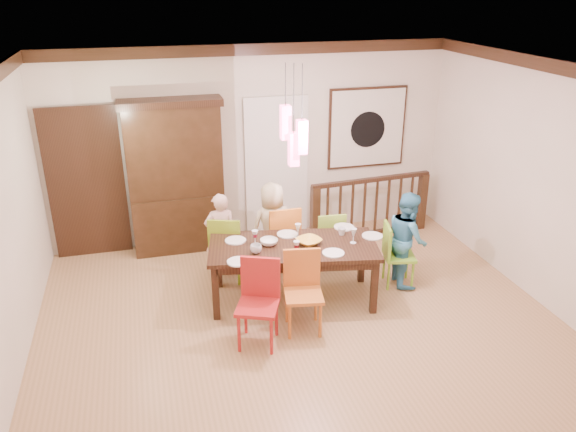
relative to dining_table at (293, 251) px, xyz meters
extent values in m
plane|color=#A78051|center=(-0.06, -0.45, -0.66)|extent=(6.00, 6.00, 0.00)
plane|color=white|center=(-0.06, -0.45, 2.24)|extent=(6.00, 6.00, 0.00)
plane|color=beige|center=(-0.06, 2.05, 0.79)|extent=(6.00, 0.00, 6.00)
plane|color=beige|center=(-3.06, -0.45, 0.79)|extent=(0.00, 5.00, 5.00)
plane|color=beige|center=(2.94, -0.45, 0.79)|extent=(0.00, 5.00, 5.00)
cube|color=black|center=(-2.46, 2.00, 0.39)|extent=(1.04, 0.07, 2.24)
cube|color=silver|center=(0.29, 2.02, 0.39)|extent=(0.97, 0.05, 2.22)
cube|color=black|center=(1.74, 2.02, 0.94)|extent=(1.25, 0.04, 1.25)
cube|color=silver|center=(1.74, 2.00, 0.94)|extent=(1.18, 0.02, 1.18)
cylinder|color=black|center=(1.74, 1.98, 0.92)|extent=(0.56, 0.01, 0.56)
cube|color=#FD4C83|center=(-0.08, 0.05, 1.59)|extent=(0.11, 0.11, 0.38)
cylinder|color=black|center=(-0.08, 0.05, 2.01)|extent=(0.01, 0.01, 0.46)
cube|color=#FD4C83|center=(0.08, -0.05, 1.44)|extent=(0.11, 0.11, 0.38)
cylinder|color=black|center=(0.08, -0.05, 1.93)|extent=(0.01, 0.01, 0.61)
cube|color=#FD4C83|center=(0.00, 0.00, 1.29)|extent=(0.11, 0.11, 0.38)
cylinder|color=black|center=(0.00, 0.00, 1.86)|extent=(0.01, 0.01, 0.76)
cube|color=black|center=(0.00, 0.00, 0.06)|extent=(2.17, 1.29, 0.05)
cube|color=black|center=(-0.94, 0.38, -0.31)|extent=(0.09, 0.09, 0.70)
cube|color=black|center=(0.94, 0.38, -0.31)|extent=(0.09, 0.09, 0.70)
cube|color=black|center=(-0.94, -0.38, -0.31)|extent=(0.09, 0.09, 0.70)
cube|color=black|center=(0.94, -0.38, -0.31)|extent=(0.09, 0.09, 0.70)
cube|color=black|center=(0.00, 0.40, -0.01)|extent=(1.81, 0.38, 0.10)
cube|color=black|center=(0.00, -0.40, -0.01)|extent=(1.81, 0.38, 0.10)
cube|color=olive|center=(-0.69, 0.73, -0.22)|extent=(0.53, 0.53, 0.04)
cube|color=olive|center=(-0.69, 0.73, 0.03)|extent=(0.41, 0.18, 0.46)
cylinder|color=olive|center=(-0.86, 0.57, -0.44)|extent=(0.04, 0.04, 0.44)
cylinder|color=olive|center=(-0.52, 0.57, -0.44)|extent=(0.04, 0.04, 0.44)
cylinder|color=olive|center=(-0.86, 0.90, -0.44)|extent=(0.04, 0.04, 0.44)
cylinder|color=olive|center=(-0.52, 0.90, -0.44)|extent=(0.04, 0.04, 0.44)
cube|color=orange|center=(0.06, 0.81, -0.20)|extent=(0.45, 0.45, 0.04)
cube|color=orange|center=(0.06, 0.81, 0.06)|extent=(0.43, 0.06, 0.47)
cylinder|color=orange|center=(-0.12, 0.64, -0.44)|extent=(0.04, 0.04, 0.45)
cylinder|color=orange|center=(0.23, 0.64, -0.44)|extent=(0.04, 0.04, 0.45)
cylinder|color=orange|center=(-0.12, 0.99, -0.44)|extent=(0.04, 0.04, 0.45)
cylinder|color=orange|center=(0.23, 0.99, -0.44)|extent=(0.04, 0.04, 0.45)
cube|color=#8BBC34|center=(0.70, 0.71, -0.25)|extent=(0.41, 0.41, 0.04)
cube|color=#8BBC34|center=(0.70, 0.71, -0.03)|extent=(0.38, 0.06, 0.42)
cylinder|color=#8BBC34|center=(0.54, 0.55, -0.46)|extent=(0.03, 0.03, 0.40)
cylinder|color=#8BBC34|center=(0.85, 0.55, -0.46)|extent=(0.03, 0.03, 0.40)
cylinder|color=#8BBC34|center=(0.54, 0.86, -0.46)|extent=(0.03, 0.03, 0.40)
cylinder|color=#8BBC34|center=(0.85, 0.86, -0.46)|extent=(0.03, 0.03, 0.40)
cube|color=#A71D1E|center=(-0.62, -0.81, -0.20)|extent=(0.57, 0.57, 0.04)
cube|color=#A71D1E|center=(-0.62, -0.81, 0.06)|extent=(0.42, 0.21, 0.48)
cylinder|color=#A71D1E|center=(-0.80, -0.98, -0.44)|extent=(0.04, 0.04, 0.46)
cylinder|color=#A71D1E|center=(-0.44, -0.98, -0.44)|extent=(0.04, 0.04, 0.46)
cylinder|color=#A71D1E|center=(-0.80, -0.63, -0.44)|extent=(0.04, 0.04, 0.46)
cylinder|color=#A71D1E|center=(-0.44, -0.63, -0.44)|extent=(0.04, 0.04, 0.46)
cube|color=#BD6525|center=(-0.07, -0.68, -0.21)|extent=(0.49, 0.49, 0.04)
cube|color=#BD6525|center=(-0.07, -0.68, 0.04)|extent=(0.42, 0.11, 0.46)
cylinder|color=#BD6525|center=(-0.24, -0.85, -0.44)|extent=(0.04, 0.04, 0.44)
cylinder|color=#BD6525|center=(0.10, -0.85, -0.44)|extent=(0.04, 0.04, 0.44)
cylinder|color=#BD6525|center=(-0.24, -0.51, -0.44)|extent=(0.04, 0.04, 0.44)
cylinder|color=#BD6525|center=(0.10, -0.51, -0.44)|extent=(0.04, 0.04, 0.44)
cube|color=#79B72B|center=(1.43, 0.00, -0.25)|extent=(0.46, 0.46, 0.04)
cube|color=#79B72B|center=(1.43, 0.00, -0.02)|extent=(0.12, 0.38, 0.42)
cylinder|color=#79B72B|center=(1.27, -0.16, -0.46)|extent=(0.03, 0.03, 0.40)
cylinder|color=#79B72B|center=(1.58, -0.16, -0.46)|extent=(0.03, 0.03, 0.40)
cylinder|color=#79B72B|center=(1.27, 0.15, -0.46)|extent=(0.03, 0.03, 0.40)
cylinder|color=#79B72B|center=(1.58, 0.15, -0.46)|extent=(0.03, 0.03, 0.40)
cube|color=black|center=(-1.23, 1.83, -0.24)|extent=(1.32, 0.44, 0.85)
cube|color=black|center=(-1.23, 1.85, 0.84)|extent=(1.32, 0.40, 1.32)
cube|color=black|center=(-1.23, 2.04, 0.84)|extent=(1.13, 0.02, 1.13)
cube|color=black|center=(-1.23, 1.85, 1.52)|extent=(1.41, 0.44, 0.10)
cube|color=black|center=(0.73, 1.50, -0.20)|extent=(0.13, 0.13, 0.92)
cube|color=black|center=(2.57, 1.50, -0.20)|extent=(0.13, 0.13, 0.92)
cube|color=black|center=(1.65, 1.50, 0.27)|extent=(1.95, 0.24, 0.06)
cube|color=black|center=(1.65, 1.50, -0.61)|extent=(1.83, 0.21, 0.05)
imported|color=#FCC9C0|center=(-0.76, 0.87, -0.08)|extent=(0.43, 0.29, 1.17)
imported|color=beige|center=(-0.05, 0.87, -0.04)|extent=(0.65, 0.47, 1.24)
imported|color=teal|center=(1.55, 0.05, -0.04)|extent=(0.56, 0.67, 1.25)
imported|color=yellow|center=(0.19, -0.02, 0.12)|extent=(0.38, 0.38, 0.07)
imported|color=white|center=(-0.28, 0.09, 0.12)|extent=(0.27, 0.27, 0.07)
imported|color=silver|center=(-0.48, -0.09, 0.14)|extent=(0.15, 0.15, 0.11)
imported|color=silver|center=(0.67, 0.12, 0.13)|extent=(0.13, 0.13, 0.10)
cylinder|color=white|center=(-0.66, 0.29, 0.09)|extent=(0.26, 0.26, 0.01)
cylinder|color=white|center=(0.01, 0.30, 0.09)|extent=(0.26, 0.26, 0.01)
cylinder|color=white|center=(0.77, 0.33, 0.09)|extent=(0.26, 0.26, 0.01)
cylinder|color=white|center=(-0.72, -0.27, 0.09)|extent=(0.26, 0.26, 0.01)
cylinder|color=white|center=(0.39, -0.35, 0.09)|extent=(0.26, 0.26, 0.01)
cylinder|color=white|center=(1.02, -0.02, 0.09)|extent=(0.26, 0.26, 0.01)
cube|color=#D83359|center=(0.02, -0.34, 0.09)|extent=(0.18, 0.14, 0.01)
camera|label=1|loc=(-1.65, -5.89, 3.06)|focal=35.00mm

